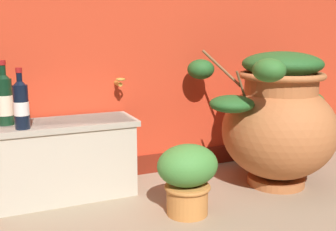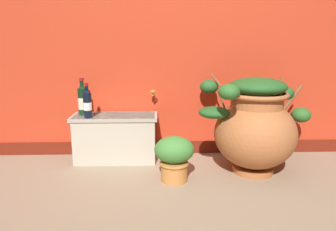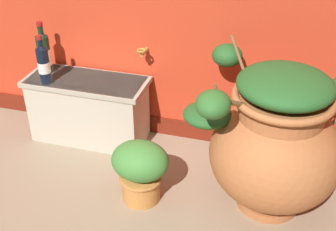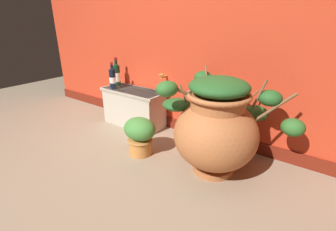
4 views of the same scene
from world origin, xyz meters
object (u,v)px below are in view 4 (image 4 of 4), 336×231
terracotta_urn (217,126)px  potted_shrub (140,134)px  wine_bottle_left (113,78)px  wine_bottle_middle (117,74)px

terracotta_urn → potted_shrub: bearing=-166.0°
wine_bottle_left → potted_shrub: (0.71, -0.36, -0.35)m
terracotta_urn → wine_bottle_middle: terracotta_urn is taller
terracotta_urn → wine_bottle_left: size_ratio=3.50×
terracotta_urn → potted_shrub: 0.70m
terracotta_urn → wine_bottle_left: bearing=171.7°
potted_shrub → wine_bottle_left: bearing=153.0°
potted_shrub → wine_bottle_middle: bearing=147.9°
wine_bottle_middle → terracotta_urn: bearing=-12.8°
terracotta_urn → potted_shrub: terracotta_urn is taller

